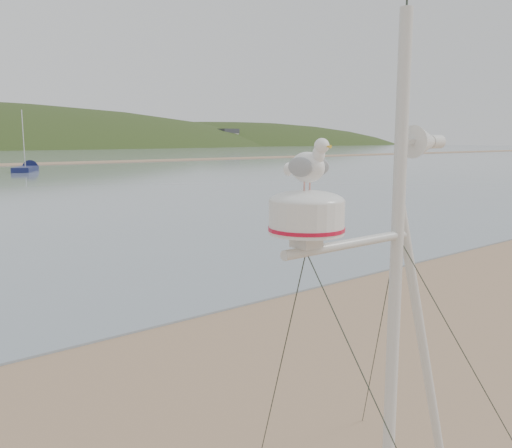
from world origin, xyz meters
TOP-DOWN VIEW (x-y plane):
  - mast_rig at (1.40, -1.53)m, footprint 2.34×2.50m
  - sailboat_blue_far at (15.54, 55.10)m, footprint 4.68×6.78m

SIDE VIEW (x-z plane):
  - sailboat_blue_far at x=15.54m, z-range -3.08..3.69m
  - mast_rig at x=1.40m, z-range -1.36..3.91m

